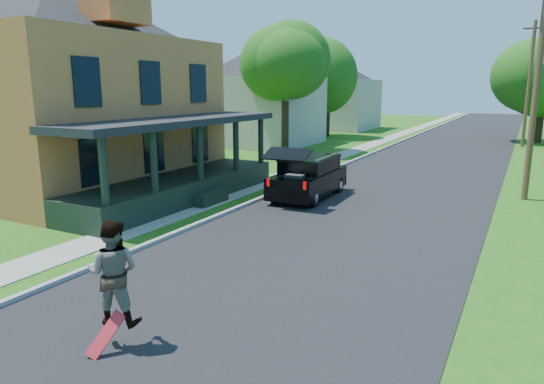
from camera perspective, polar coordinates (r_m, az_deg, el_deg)
The scene contains 15 objects.
ground at distance 10.54m, azimuth -1.78°, elevation -11.46°, with size 140.00×140.00×0.00m, color #1E5E12.
street at distance 29.10m, azimuth 18.07°, elevation 3.23°, with size 8.00×120.00×0.02m, color black.
curb at distance 30.03m, azimuth 10.44°, elevation 3.89°, with size 0.15×120.00×0.12m, color gray.
sidewalk at distance 30.52m, azimuth 7.66°, elevation 4.12°, with size 1.30×120.00×0.03m, color gray.
front_walk at distance 20.71m, azimuth -16.62°, elevation -0.11°, with size 6.50×1.20×0.03m, color gray.
main_house at distance 22.73m, azimuth -23.54°, elevation 12.96°, with size 15.56×15.56×10.10m.
neighbor_house_mid at distance 37.19m, azimuth -1.67°, elevation 12.12°, with size 12.78×12.78×8.30m.
neighbor_house_far at distance 51.73m, azimuth 7.27°, elevation 12.05°, with size 12.78×12.78×8.30m.
black_suv at distance 18.94m, azimuth 4.30°, elevation 1.78°, with size 1.89×4.63×2.14m.
skateboarder at distance 8.44m, azimuth -18.20°, elevation -8.98°, with size 1.07×0.97×1.79m.
skateboard at distance 8.53m, azimuth -18.95°, elevation -15.74°, with size 0.41×0.56×0.70m.
tree_left_mid at distance 32.15m, azimuth 1.40°, elevation 14.67°, with size 5.96×5.71×8.64m.
tree_left_far at distance 43.29m, azimuth 6.53°, elevation 13.50°, with size 7.54×7.36×8.43m.
utility_pole_near at distance 20.65m, azimuth 28.69°, elevation 10.85°, with size 1.41×0.53×8.29m.
utility_pole_far at distance 39.77m, azimuth 27.99°, elevation 11.26°, with size 1.48×0.44×8.82m.
Camera 1 is at (4.79, -8.39, 4.22)m, focal length 32.00 mm.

